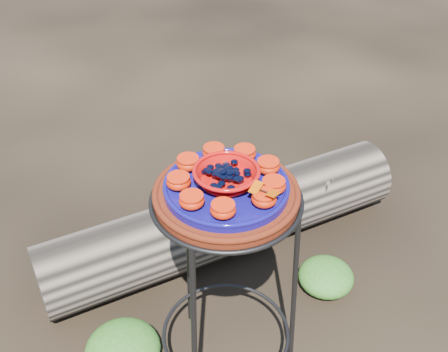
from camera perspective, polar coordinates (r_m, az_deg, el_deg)
plant_stand at (r=1.71m, az=0.21°, el=-11.53°), size 0.44×0.44×0.70m
terracotta_saucer at (r=1.45m, az=0.24°, el=-1.97°), size 0.38×0.38×0.03m
cobalt_plate at (r=1.44m, az=0.24°, el=-1.16°), size 0.32×0.32×0.02m
red_bowl at (r=1.41m, az=0.25°, el=-0.11°), size 0.16×0.16×0.04m
glass_gems at (r=1.40m, az=0.25°, el=0.97°), size 0.13×0.13×0.02m
orange_half_0 at (r=1.36m, az=4.08°, el=-2.33°), size 0.06×0.06×0.03m
orange_half_1 at (r=1.40m, az=5.06°, el=-1.00°), size 0.06×0.06×0.03m
orange_half_2 at (r=1.47m, az=4.49°, el=0.99°), size 0.06×0.06×0.03m
orange_half_3 at (r=1.51m, az=2.09°, el=2.28°), size 0.06×0.06×0.03m
orange_half_4 at (r=1.51m, az=-1.04°, el=2.40°), size 0.06×0.06×0.03m
orange_half_5 at (r=1.48m, az=-3.66°, el=1.32°), size 0.06×0.06×0.03m
orange_half_6 at (r=1.41m, az=-4.64°, el=-0.59°), size 0.06×0.06×0.03m
orange_half_7 at (r=1.35m, az=-3.30°, el=-2.52°), size 0.06×0.06×0.03m
orange_half_8 at (r=1.32m, az=-0.09°, el=-3.45°), size 0.06×0.06×0.03m
butterfly at (r=1.34m, az=4.13°, el=-1.52°), size 0.10×0.08×0.01m
driftwood_log at (r=2.24m, az=0.00°, el=-4.59°), size 1.51×0.59×0.28m
foliage_left at (r=1.96m, az=-10.26°, el=-16.88°), size 0.25×0.25×0.12m
foliage_right at (r=2.18m, az=10.34°, el=-9.96°), size 0.21×0.21×0.11m
foliage_back at (r=2.26m, az=-12.90°, el=-7.95°), size 0.27×0.27×0.13m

